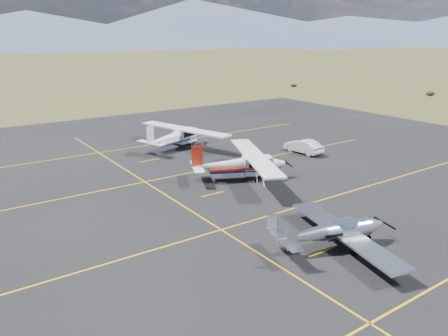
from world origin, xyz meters
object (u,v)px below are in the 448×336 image
object	(u,v)px
aircraft_cessna	(241,164)
sedan	(303,146)
aircraft_low_wing	(335,231)
aircraft_plain	(176,136)

from	to	relation	value
aircraft_cessna	sedan	size ratio (longest dim) A/B	2.73
aircraft_low_wing	sedan	size ratio (longest dim) A/B	2.27
aircraft_cessna	aircraft_plain	distance (m)	12.01
aircraft_plain	aircraft_cessna	bearing A→B (deg)	-109.54
aircraft_low_wing	aircraft_cessna	size ratio (longest dim) A/B	0.83
aircraft_cessna	sedan	xyz separation A→B (m)	(10.13, 3.04, -0.63)
aircraft_cessna	aircraft_low_wing	bearing A→B (deg)	-78.96
aircraft_plain	aircraft_low_wing	bearing A→B (deg)	-114.94
aircraft_cessna	sedan	bearing A→B (deg)	40.79
aircraft_cessna	aircraft_plain	size ratio (longest dim) A/B	0.98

